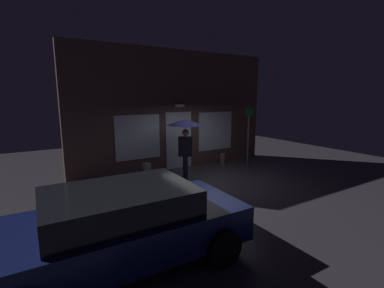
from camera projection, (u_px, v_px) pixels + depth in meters
ground_plane at (211, 182)px, 8.85m from camera, size 18.00×18.00×0.00m
building_facade at (176, 111)px, 10.43m from camera, size 8.20×0.48×4.52m
person_with_umbrella at (185, 131)px, 8.92m from camera, size 1.22×1.22×2.05m
parked_car at (121, 225)px, 4.46m from camera, size 4.21×2.08×1.32m
street_sign_post at (249, 133)px, 10.63m from camera, size 0.40×0.07×2.44m
sidewalk_bollard at (147, 172)px, 9.02m from camera, size 0.28×0.28×0.59m
sidewalk_bollard_2 at (222, 159)px, 11.08m from camera, size 0.21×0.21×0.46m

